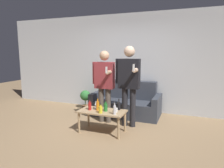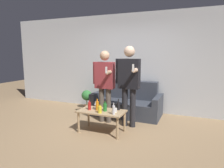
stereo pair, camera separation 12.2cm
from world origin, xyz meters
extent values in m
plane|color=#997A56|center=(0.00, 0.00, 0.00)|extent=(16.00, 16.00, 0.00)
cube|color=silver|center=(0.00, 2.00, 1.35)|extent=(8.00, 0.06, 2.70)
cube|color=#383D47|center=(0.07, 1.33, 0.19)|extent=(1.49, 0.63, 0.39)
cube|color=#383D47|center=(0.07, 1.77, 0.44)|extent=(1.49, 0.24, 0.88)
cube|color=#383D47|center=(-0.75, 1.46, 0.28)|extent=(0.14, 0.87, 0.57)
cube|color=#383D47|center=(0.88, 1.46, 0.28)|extent=(0.14, 0.87, 0.57)
cube|color=tan|center=(-0.03, 0.16, 0.44)|extent=(0.95, 0.51, 0.03)
cylinder|color=tan|center=(-0.46, -0.04, 0.21)|extent=(0.04, 0.04, 0.43)
cylinder|color=tan|center=(0.39, -0.04, 0.21)|extent=(0.04, 0.04, 0.43)
cylinder|color=tan|center=(-0.46, 0.37, 0.21)|extent=(0.04, 0.04, 0.43)
cylinder|color=tan|center=(0.39, 0.37, 0.21)|extent=(0.04, 0.04, 0.43)
cylinder|color=orange|center=(-0.13, 0.15, 0.55)|extent=(0.07, 0.07, 0.18)
cylinder|color=orange|center=(-0.13, 0.15, 0.68)|extent=(0.03, 0.03, 0.07)
cylinder|color=black|center=(-0.13, 0.15, 0.71)|extent=(0.03, 0.03, 0.01)
cylinder|color=yellow|center=(0.01, 0.00, 0.52)|extent=(0.08, 0.08, 0.13)
cylinder|color=yellow|center=(0.01, 0.00, 0.62)|extent=(0.03, 0.03, 0.05)
cylinder|color=black|center=(0.01, 0.00, 0.64)|extent=(0.03, 0.03, 0.01)
cylinder|color=silver|center=(0.29, 0.02, 0.54)|extent=(0.06, 0.06, 0.17)
cylinder|color=silver|center=(0.29, 0.02, 0.66)|extent=(0.02, 0.02, 0.07)
cylinder|color=black|center=(0.29, 0.02, 0.69)|extent=(0.02, 0.02, 0.01)
cylinder|color=black|center=(0.27, 0.34, 0.54)|extent=(0.06, 0.06, 0.17)
cylinder|color=black|center=(0.27, 0.34, 0.66)|extent=(0.02, 0.02, 0.07)
cylinder|color=black|center=(0.27, 0.34, 0.69)|extent=(0.03, 0.03, 0.01)
cylinder|color=#B21E1E|center=(-0.30, 0.13, 0.53)|extent=(0.07, 0.07, 0.15)
cylinder|color=#B21E1E|center=(-0.30, 0.13, 0.64)|extent=(0.03, 0.03, 0.06)
cylinder|color=black|center=(-0.30, 0.13, 0.66)|extent=(0.03, 0.03, 0.01)
cylinder|color=#23752D|center=(0.04, 0.16, 0.54)|extent=(0.08, 0.08, 0.15)
cylinder|color=#23752D|center=(0.04, 0.16, 0.64)|extent=(0.03, 0.03, 0.06)
cylinder|color=black|center=(0.04, 0.16, 0.67)|extent=(0.03, 0.03, 0.01)
cylinder|color=silver|center=(-0.22, 0.27, 0.46)|extent=(0.06, 0.06, 0.01)
cylinder|color=silver|center=(-0.22, 0.27, 0.50)|extent=(0.01, 0.01, 0.07)
cone|color=silver|center=(-0.22, 0.27, 0.58)|extent=(0.07, 0.07, 0.09)
cylinder|color=white|center=(0.26, 0.17, 0.50)|extent=(0.08, 0.08, 0.08)
cylinder|color=brown|center=(-0.32, 0.77, 0.41)|extent=(0.12, 0.12, 0.81)
cylinder|color=brown|center=(-0.15, 0.77, 0.41)|extent=(0.12, 0.12, 0.81)
cube|color=#933338|center=(-0.23, 0.77, 1.11)|extent=(0.44, 0.20, 0.61)
sphere|color=tan|center=(-0.23, 0.77, 1.56)|extent=(0.22, 0.22, 0.22)
cylinder|color=#933338|center=(-0.50, 0.77, 1.16)|extent=(0.08, 0.08, 0.52)
cylinder|color=tan|center=(-0.06, 0.63, 1.21)|extent=(0.08, 0.28, 0.08)
cube|color=white|center=(-0.06, 0.46, 1.27)|extent=(0.03, 0.03, 0.14)
cylinder|color=#232328|center=(0.28, 0.70, 0.43)|extent=(0.13, 0.13, 0.86)
cylinder|color=#232328|center=(0.46, 0.70, 0.43)|extent=(0.13, 0.13, 0.86)
cube|color=black|center=(0.37, 0.70, 1.18)|extent=(0.46, 0.20, 0.64)
sphere|color=beige|center=(0.37, 0.70, 1.65)|extent=(0.24, 0.24, 0.24)
cylinder|color=black|center=(0.10, 0.70, 1.23)|extent=(0.08, 0.08, 0.55)
cylinder|color=beige|center=(0.56, 0.56, 1.28)|extent=(0.08, 0.29, 0.08)
cube|color=white|center=(0.56, 0.38, 1.34)|extent=(0.03, 0.03, 0.14)
cylinder|color=#936042|center=(-1.22, 1.62, 0.05)|extent=(0.21, 0.21, 0.10)
cylinder|color=#476B38|center=(-1.22, 1.62, 0.19)|extent=(0.03, 0.03, 0.18)
sphere|color=#337A38|center=(-1.22, 1.62, 0.39)|extent=(0.30, 0.30, 0.30)
camera|label=1|loc=(1.57, -3.44, 1.62)|focal=32.00mm
camera|label=2|loc=(1.68, -3.39, 1.62)|focal=32.00mm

